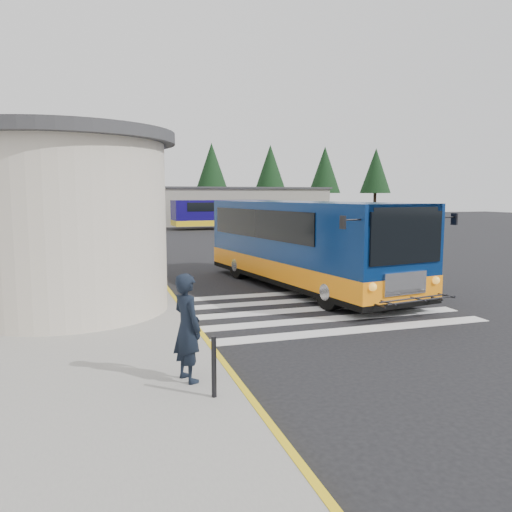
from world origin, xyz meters
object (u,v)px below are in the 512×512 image
object	(u,v)px
bollard	(214,367)
far_bus_b	(311,215)
transit_bus	(305,247)
far_bus_a	(221,213)
pedestrian_b	(55,284)
pedestrian_a	(187,327)

from	to	relation	value
bollard	far_bus_b	size ratio (longest dim) A/B	0.11
transit_bus	far_bus_a	distance (m)	31.93
transit_bus	far_bus_a	bearing A→B (deg)	72.46
transit_bus	pedestrian_b	bearing A→B (deg)	-172.72
pedestrian_a	pedestrian_b	bearing A→B (deg)	3.82
transit_bus	far_bus_b	bearing A→B (deg)	56.36
far_bus_a	far_bus_b	world-z (taller)	far_bus_a
bollard	far_bus_b	distance (m)	41.12
pedestrian_b	bollard	world-z (taller)	pedestrian_b
bollard	pedestrian_a	bearing A→B (deg)	107.86
pedestrian_b	far_bus_a	xyz separation A→B (m)	(12.66, 34.02, 0.61)
far_bus_b	transit_bus	bearing A→B (deg)	169.03
bollard	far_bus_b	world-z (taller)	far_bus_b
far_bus_a	transit_bus	bearing A→B (deg)	168.20
transit_bus	pedestrian_a	bearing A→B (deg)	-134.00
far_bus_a	far_bus_b	xyz separation A→B (m)	(8.11, -3.54, -0.17)
transit_bus	pedestrian_b	xyz separation A→B (m)	(-8.10, -2.42, -0.49)
pedestrian_b	far_bus_a	world-z (taller)	far_bus_a
pedestrian_b	far_bus_b	world-z (taller)	far_bus_b
transit_bus	far_bus_b	world-z (taller)	transit_bus
pedestrian_b	far_bus_b	xyz separation A→B (m)	(20.77, 30.47, 0.44)
pedestrian_a	far_bus_b	xyz separation A→B (m)	(18.26, 36.14, 0.34)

